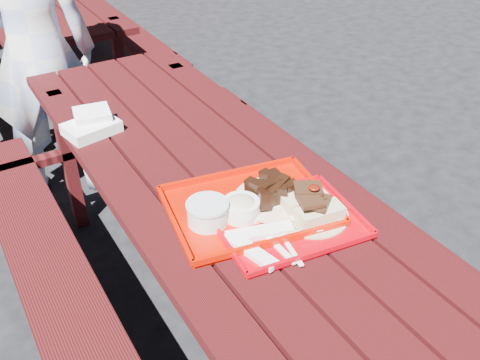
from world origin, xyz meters
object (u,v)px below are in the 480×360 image
Objects in this scene: picnic_table_near at (219,219)px; far_tray at (248,206)px; picnic_table_far at (32,15)px; near_tray at (284,213)px; person at (36,53)px.

picnic_table_near is 4.32× the size of far_tray.
picnic_table_far is 3.04m from far_tray.
far_tray is at bearing -90.37° from picnic_table_far.
picnic_table_near and picnic_table_far have the same top height.
picnic_table_near is at bearing 98.71° from near_tray.
person is at bearing 100.92° from near_tray.
person reaches higher than picnic_table_far.
far_tray is at bearing 126.32° from near_tray.
picnic_table_near is at bearing 118.98° from person.
person is (-0.27, -1.45, 0.24)m from picnic_table_far.
picnic_table_far is 1.49× the size of person.
picnic_table_near is 1.49× the size of person.
picnic_table_far is 3.13m from near_tray.
person is (-0.25, 1.58, 0.03)m from far_tray.
person reaches higher than near_tray.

